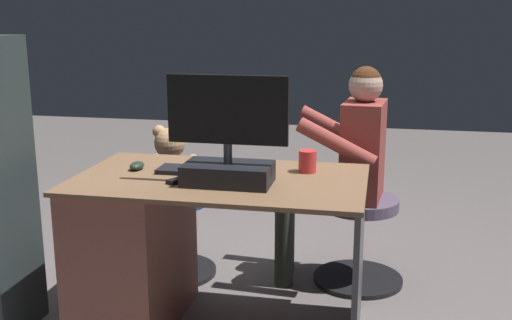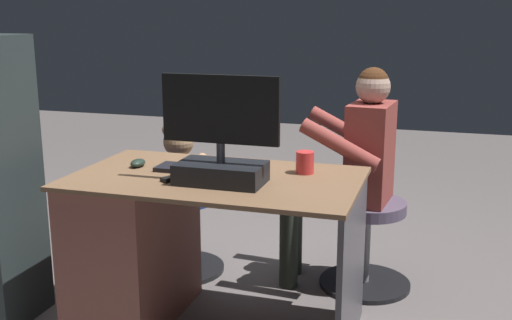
{
  "view_description": "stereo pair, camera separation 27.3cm",
  "coord_description": "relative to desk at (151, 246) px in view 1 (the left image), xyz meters",
  "views": [
    {
      "loc": [
        -0.68,
        2.86,
        1.45
      ],
      "look_at": [
        -0.11,
        0.07,
        0.76
      ],
      "focal_mm": 43.79,
      "sensor_mm": 36.0,
      "label": 1
    },
    {
      "loc": [
        -0.95,
        2.79,
        1.45
      ],
      "look_at": [
        -0.11,
        0.07,
        0.76
      ],
      "focal_mm": 43.79,
      "sensor_mm": 36.0,
      "label": 2
    }
  ],
  "objects": [
    {
      "name": "computer_mouse",
      "position": [
        0.07,
        -0.06,
        0.36
      ],
      "size": [
        0.06,
        0.1,
        0.04
      ],
      "primitive_type": "ellipsoid",
      "color": "#202F27",
      "rests_on": "desk"
    },
    {
      "name": "desk",
      "position": [
        0.0,
        0.0,
        0.0
      ],
      "size": [
        1.27,
        0.74,
        0.73
      ],
      "color": "brown",
      "rests_on": "ground_plane"
    },
    {
      "name": "monitor",
      "position": [
        -0.4,
        0.09,
        0.49
      ],
      "size": [
        0.51,
        0.22,
        0.46
      ],
      "color": "black",
      "rests_on": "desk"
    },
    {
      "name": "teddy_bear",
      "position": [
        0.09,
        -0.58,
        0.26
      ],
      "size": [
        0.26,
        0.26,
        0.37
      ],
      "color": "tan",
      "rests_on": "office_chair_teddy"
    },
    {
      "name": "office_chair_teddy",
      "position": [
        0.09,
        -0.57,
        -0.1
      ],
      "size": [
        0.48,
        0.48,
        0.47
      ],
      "color": "black",
      "rests_on": "ground_plane"
    },
    {
      "name": "person",
      "position": [
        -0.83,
        -0.66,
        0.3
      ],
      "size": [
        0.57,
        0.51,
        1.17
      ],
      "color": "brown",
      "rests_on": "ground_plane"
    },
    {
      "name": "tv_remote",
      "position": [
        -0.19,
        0.1,
        0.36
      ],
      "size": [
        0.11,
        0.15,
        0.02
      ],
      "primitive_type": "cube",
      "rotation": [
        0.0,
        0.0,
        -0.51
      ],
      "color": "black",
      "rests_on": "desk"
    },
    {
      "name": "keyboard",
      "position": [
        -0.25,
        -0.06,
        0.36
      ],
      "size": [
        0.42,
        0.14,
        0.02
      ],
      "primitive_type": "cube",
      "color": "black",
      "rests_on": "desk"
    },
    {
      "name": "ground_plane",
      "position": [
        -0.34,
        -0.31,
        -0.39
      ],
      "size": [
        10.0,
        10.0,
        0.0
      ],
      "primitive_type": "plane",
      "color": "#645C5B"
    },
    {
      "name": "cup",
      "position": [
        -0.7,
        -0.17,
        0.4
      ],
      "size": [
        0.08,
        0.08,
        0.1
      ],
      "primitive_type": "cylinder",
      "color": "red",
      "rests_on": "desk"
    },
    {
      "name": "notebook_binder",
      "position": [
        -0.38,
        -0.02,
        0.36
      ],
      "size": [
        0.26,
        0.33,
        0.02
      ],
      "primitive_type": "cube",
      "rotation": [
        0.0,
        0.0,
        0.16
      ],
      "color": "silver",
      "rests_on": "desk"
    },
    {
      "name": "visitor_chair",
      "position": [
        -0.93,
        -0.66,
        -0.11
      ],
      "size": [
        0.48,
        0.48,
        0.47
      ],
      "color": "black",
      "rests_on": "ground_plane"
    }
  ]
}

